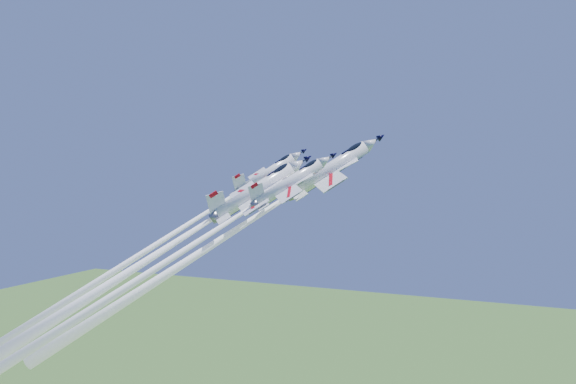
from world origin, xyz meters
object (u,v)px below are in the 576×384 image
at_px(jet_lead, 221,239).
at_px(jet_slot, 165,249).
at_px(jet_right, 173,258).
at_px(jet_left, 161,242).

distance_m(jet_lead, jet_slot, 9.06).
distance_m(jet_right, jet_slot, 3.66).
bearing_deg(jet_lead, jet_slot, -80.29).
bearing_deg(jet_right, jet_lead, 121.53).
height_order(jet_lead, jet_right, jet_lead).
relative_size(jet_right, jet_slot, 1.09).
xyz_separation_m(jet_left, jet_right, (9.08, -9.78, -0.81)).
height_order(jet_right, jet_slot, jet_right).
bearing_deg(jet_right, jet_left, -178.68).
bearing_deg(jet_slot, jet_right, 12.05).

